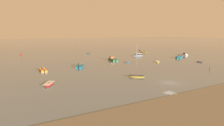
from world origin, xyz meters
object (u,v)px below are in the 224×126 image
object	(u,v)px
rowboat_moored_5	(144,52)
mooring_post_near	(210,68)
rowboat_moored_3	(49,84)
rowboat_moored_6	(136,76)
channel_buoy	(21,54)
sailboat_moored_0	(138,55)
motorboat_moored_2	(80,66)
motorboat_moored_3	(112,59)
rowboat_moored_4	(128,62)
rowboat_moored_2	(140,51)
motorboat_moored_0	(184,55)
rowboat_moored_8	(200,62)
motorboat_moored_1	(43,70)
rowboat_moored_7	(89,53)
rowboat_moored_0	(158,62)
motorboat_moored_4	(178,58)

from	to	relation	value
rowboat_moored_5	mooring_post_near	size ratio (longest dim) A/B	3.44
rowboat_moored_3	rowboat_moored_6	distance (m)	22.86
mooring_post_near	channel_buoy	bearing A→B (deg)	121.25
rowboat_moored_5	sailboat_moored_0	size ratio (longest dim) A/B	0.69
motorboat_moored_2	motorboat_moored_3	size ratio (longest dim) A/B	0.94
rowboat_moored_3	rowboat_moored_4	size ratio (longest dim) A/B	1.44
rowboat_moored_3	rowboat_moored_5	world-z (taller)	rowboat_moored_3
rowboat_moored_6	rowboat_moored_2	bearing A→B (deg)	95.34
rowboat_moored_3	rowboat_moored_5	bearing A→B (deg)	157.37
motorboat_moored_2	rowboat_moored_6	distance (m)	24.79
channel_buoy	motorboat_moored_0	bearing A→B (deg)	-31.87
sailboat_moored_0	rowboat_moored_6	size ratio (longest dim) A/B	1.56
motorboat_moored_2	motorboat_moored_3	distance (m)	20.34
rowboat_moored_3	rowboat_moored_4	bearing A→B (deg)	150.87
rowboat_moored_2	rowboat_moored_4	size ratio (longest dim) A/B	1.22
rowboat_moored_8	rowboat_moored_2	bearing A→B (deg)	170.79
rowboat_moored_5	sailboat_moored_0	distance (m)	17.93
rowboat_moored_5	rowboat_moored_6	size ratio (longest dim) A/B	1.07
motorboat_moored_2	mooring_post_near	bearing A→B (deg)	-97.49
motorboat_moored_1	rowboat_moored_5	bearing A→B (deg)	-63.44
rowboat_moored_6	motorboat_moored_3	distance (m)	34.56
motorboat_moored_1	mooring_post_near	distance (m)	54.24
rowboat_moored_7	rowboat_moored_8	size ratio (longest dim) A/B	1.23
rowboat_moored_0	rowboat_moored_7	bearing A→B (deg)	57.80
rowboat_moored_5	channel_buoy	distance (m)	68.89
rowboat_moored_7	motorboat_moored_4	bearing A→B (deg)	-100.43
motorboat_moored_1	sailboat_moored_0	world-z (taller)	sailboat_moored_0
rowboat_moored_0	rowboat_moored_6	bearing A→B (deg)	171.90
rowboat_moored_3	motorboat_moored_2	size ratio (longest dim) A/B	0.70
rowboat_moored_3	motorboat_moored_4	bearing A→B (deg)	138.36
channel_buoy	mooring_post_near	world-z (taller)	channel_buoy
rowboat_moored_4	rowboat_moored_7	size ratio (longest dim) A/B	0.84
rowboat_moored_2	motorboat_moored_4	size ratio (longest dim) A/B	0.63
rowboat_moored_6	sailboat_moored_0	bearing A→B (deg)	96.21
motorboat_moored_3	motorboat_moored_4	world-z (taller)	motorboat_moored_3
motorboat_moored_1	channel_buoy	bearing A→B (deg)	2.33
rowboat_moored_5	sailboat_moored_0	xyz separation A→B (m)	(-13.59, -11.69, 0.10)
rowboat_moored_0	rowboat_moored_8	size ratio (longest dim) A/B	1.28
rowboat_moored_2	rowboat_moored_5	distance (m)	13.62
rowboat_moored_0	rowboat_moored_2	world-z (taller)	rowboat_moored_0
rowboat_moored_0	motorboat_moored_2	distance (m)	32.10
rowboat_moored_4	channel_buoy	size ratio (longest dim) A/B	1.38
sailboat_moored_0	motorboat_moored_4	bearing A→B (deg)	137.92
rowboat_moored_8	channel_buoy	size ratio (longest dim) A/B	1.34
rowboat_moored_7	mooring_post_near	world-z (taller)	mooring_post_near
rowboat_moored_4	rowboat_moored_5	size ratio (longest dim) A/B	0.72
motorboat_moored_4	mooring_post_near	xyz separation A→B (m)	(-14.69, -25.87, 0.28)
sailboat_moored_0	motorboat_moored_4	xyz separation A→B (m)	(10.91, -17.12, -0.00)
rowboat_moored_6	motorboat_moored_1	bearing A→B (deg)	175.92
motorboat_moored_0	motorboat_moored_2	world-z (taller)	motorboat_moored_0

